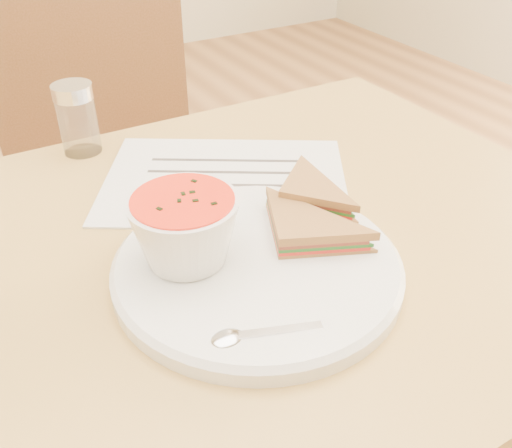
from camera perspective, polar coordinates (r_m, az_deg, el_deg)
dining_table at (r=0.94m, az=-3.78°, el=-20.93°), size 1.00×0.70×0.75m
chair_far at (r=1.25m, az=-13.93°, el=0.95°), size 0.50×0.50×0.94m
plate at (r=0.62m, az=0.13°, el=-4.40°), size 0.37×0.37×0.02m
soup_bowl at (r=0.59m, az=-7.10°, el=-0.90°), size 0.15×0.15×0.08m
sandwich_half_a at (r=0.60m, az=2.29°, el=-2.83°), size 0.14×0.14×0.03m
sandwich_half_b at (r=0.66m, az=2.23°, el=2.19°), size 0.13×0.13×0.03m
spoon at (r=0.53m, az=2.20°, el=-10.70°), size 0.16×0.08×0.01m
paper_menu at (r=0.79m, az=-3.10°, el=4.48°), size 0.41×0.38×0.00m
condiment_shaker at (r=0.88m, az=-17.43°, el=9.99°), size 0.06×0.06×0.10m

